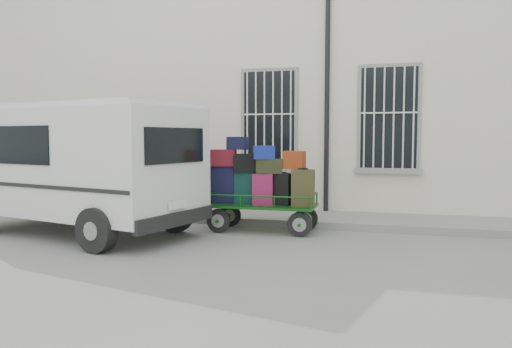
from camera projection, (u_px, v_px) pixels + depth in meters
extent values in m
plane|color=slate|center=(251.00, 241.00, 8.83)|extent=(80.00, 80.00, 0.00)
cube|color=beige|center=(305.00, 95.00, 13.90)|extent=(24.00, 5.00, 6.00)
cylinder|color=black|center=(327.00, 94.00, 11.18)|extent=(0.11, 0.11, 5.60)
cube|color=black|center=(269.00, 119.00, 11.64)|extent=(1.20, 0.08, 2.20)
cube|color=gray|center=(269.00, 169.00, 11.70)|extent=(1.45, 0.22, 0.12)
cube|color=black|center=(389.00, 118.00, 10.93)|extent=(1.20, 0.08, 2.20)
cube|color=gray|center=(388.00, 171.00, 10.99)|extent=(1.45, 0.22, 0.12)
cube|color=gray|center=(278.00, 217.00, 10.94)|extent=(24.00, 1.70, 0.15)
cylinder|color=black|center=(218.00, 221.00, 9.54)|extent=(0.46, 0.06, 0.46)
cylinder|color=gray|center=(218.00, 221.00, 9.54)|extent=(0.26, 0.08, 0.26)
cylinder|color=black|center=(230.00, 215.00, 10.21)|extent=(0.46, 0.06, 0.46)
cylinder|color=gray|center=(230.00, 215.00, 10.21)|extent=(0.26, 0.08, 0.26)
cylinder|color=black|center=(300.00, 225.00, 9.12)|extent=(0.46, 0.06, 0.46)
cylinder|color=gray|center=(300.00, 225.00, 9.12)|extent=(0.26, 0.08, 0.26)
cylinder|color=black|center=(306.00, 219.00, 9.80)|extent=(0.46, 0.06, 0.46)
cylinder|color=gray|center=(306.00, 219.00, 9.80)|extent=(0.26, 0.08, 0.26)
cube|color=#114C14|center=(263.00, 205.00, 9.65)|extent=(2.04, 0.93, 0.05)
cylinder|color=#114C14|center=(202.00, 196.00, 9.97)|extent=(0.27, 0.04, 0.52)
cube|color=black|center=(223.00, 184.00, 9.81)|extent=(0.48, 0.27, 0.73)
cube|color=black|center=(223.00, 165.00, 9.79)|extent=(0.19, 0.11, 0.03)
cube|color=#0E3233|center=(245.00, 188.00, 9.73)|extent=(0.41, 0.23, 0.62)
cube|color=black|center=(245.00, 171.00, 9.70)|extent=(0.16, 0.10, 0.03)
cube|color=#82174A|center=(262.00, 189.00, 9.55)|extent=(0.43, 0.29, 0.59)
cube|color=black|center=(262.00, 173.00, 9.52)|extent=(0.16, 0.10, 0.03)
cube|color=black|center=(283.00, 189.00, 9.53)|extent=(0.37, 0.29, 0.60)
cube|color=black|center=(283.00, 173.00, 9.51)|extent=(0.13, 0.11, 0.03)
cube|color=#38321C|center=(303.00, 188.00, 9.34)|extent=(0.42, 0.26, 0.69)
cube|color=black|center=(303.00, 169.00, 9.31)|extent=(0.17, 0.13, 0.03)
cube|color=maroon|center=(223.00, 158.00, 9.77)|extent=(0.54, 0.38, 0.32)
cube|color=black|center=(246.00, 163.00, 9.66)|extent=(0.51, 0.32, 0.35)
cube|color=#262D16|center=(269.00, 166.00, 9.56)|extent=(0.56, 0.40, 0.27)
cube|color=maroon|center=(294.00, 160.00, 9.49)|extent=(0.42, 0.32, 0.34)
cube|color=black|center=(238.00, 143.00, 9.65)|extent=(0.41, 0.30, 0.25)
cube|color=navy|center=(264.00, 152.00, 9.52)|extent=(0.47, 0.38, 0.26)
cube|color=silver|center=(77.00, 161.00, 9.41)|extent=(5.06, 3.11, 1.93)
cube|color=silver|center=(75.00, 108.00, 9.34)|extent=(4.82, 2.91, 0.11)
cube|color=black|center=(4.00, 145.00, 8.81)|extent=(2.30, 0.61, 0.66)
cube|color=black|center=(176.00, 145.00, 8.24)|extent=(0.40, 1.46, 0.59)
cube|color=black|center=(176.00, 219.00, 8.33)|extent=(0.58, 1.95, 0.24)
cube|color=white|center=(178.00, 205.00, 8.29)|extent=(0.14, 0.44, 0.13)
cylinder|color=black|center=(65.00, 203.00, 11.10)|extent=(0.76, 0.40, 0.73)
cylinder|color=black|center=(97.00, 230.00, 7.87)|extent=(0.76, 0.40, 0.73)
cylinder|color=black|center=(175.00, 213.00, 9.59)|extent=(0.76, 0.40, 0.73)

